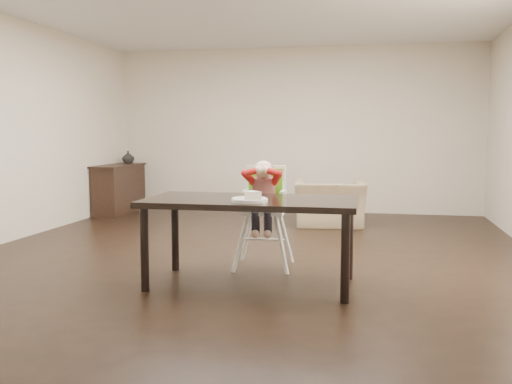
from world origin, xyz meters
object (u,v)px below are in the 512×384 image
dining_table (251,208)px  sideboard (119,189)px  high_chair (264,192)px  armchair (330,196)px

dining_table → sideboard: 4.95m
high_chair → armchair: bearing=77.4°
armchair → high_chair: bearing=74.9°
dining_table → high_chair: 0.69m
dining_table → high_chair: high_chair is taller
dining_table → sideboard: sideboard is taller
high_chair → armchair: (0.45, 2.61, -0.31)m
high_chair → dining_table: bearing=-91.4°
armchair → sideboard: bearing=-15.1°
dining_table → armchair: armchair is taller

